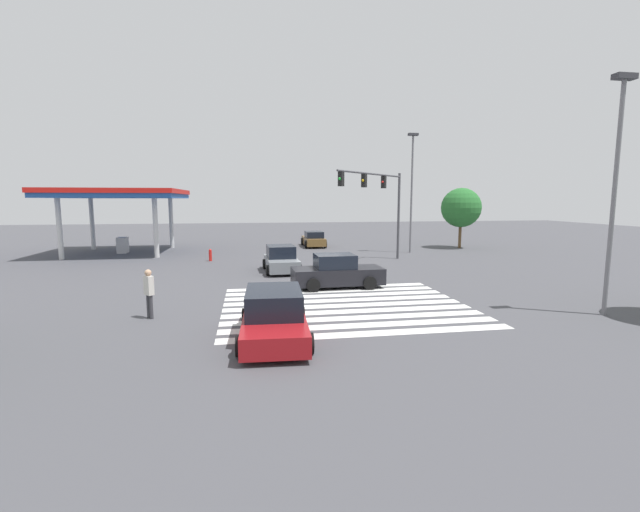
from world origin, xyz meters
name	(u,v)px	position (x,y,z in m)	size (l,w,h in m)	color
ground_plane	(320,278)	(0.00, 0.00, 0.00)	(118.90, 118.90, 0.00)	#47474C
crosswalk_markings	(345,305)	(0.00, -6.29, 0.00)	(9.96, 8.20, 0.01)	silver
traffic_signal_mast	(380,194)	(4.96, 4.96, 4.74)	(5.99, 5.99, 6.27)	#47474C
car_0	(337,272)	(0.43, -2.50, 0.75)	(4.55, 2.21, 1.66)	black
car_1	(281,260)	(-1.95, 2.70, 0.72)	(2.19, 4.18, 1.58)	gray
car_2	(314,239)	(2.12, 16.29, 0.68)	(2.02, 4.47, 1.45)	brown
car_3	(274,316)	(-3.14, -9.96, 0.71)	(2.34, 4.94, 1.54)	maroon
gas_station_canopy	(120,195)	(-14.14, 14.02, 4.70)	(9.76, 9.76, 5.20)	#23519E
pedestrian	(149,291)	(-7.53, -6.99, 1.04)	(0.41, 0.41, 1.83)	#38383D
street_light_pole_a	(616,176)	(9.40, -9.32, 5.20)	(0.80, 0.36, 8.78)	slate
street_light_pole_b	(412,184)	(9.35, 10.44, 5.66)	(0.80, 0.36, 9.67)	slate
tree_corner_c	(461,208)	(15.05, 12.91, 3.65)	(3.53, 3.53, 5.42)	brown
fire_hydrant	(210,255)	(-6.62, 8.05, 0.43)	(0.22, 0.22, 0.86)	red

